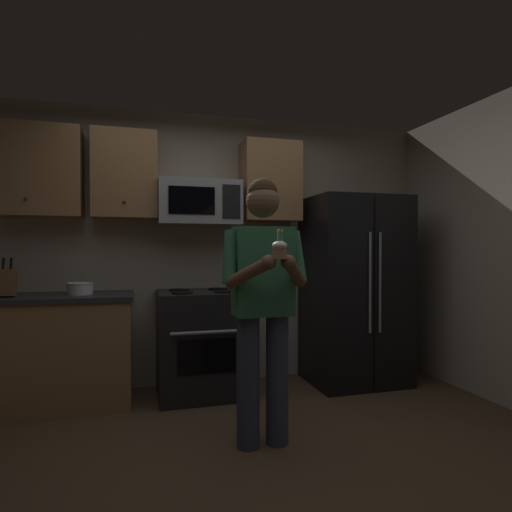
{
  "coord_description": "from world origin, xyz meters",
  "views": [
    {
      "loc": [
        -0.71,
        -2.46,
        1.29
      ],
      "look_at": [
        0.05,
        0.25,
        1.25
      ],
      "focal_mm": 30.17,
      "sensor_mm": 36.0,
      "label": 1
    }
  ],
  "objects": [
    {
      "name": "ground_plane",
      "position": [
        0.0,
        0.0,
        0.0
      ],
      "size": [
        6.0,
        6.0,
        0.0
      ],
      "primitive_type": "plane",
      "color": "brown"
    },
    {
      "name": "wall_back",
      "position": [
        0.0,
        1.75,
        1.3
      ],
      "size": [
        4.4,
        0.1,
        2.6
      ],
      "primitive_type": "cube",
      "color": "#B7AD99",
      "rests_on": "ground"
    },
    {
      "name": "oven_range",
      "position": [
        -0.15,
        1.36,
        0.46
      ],
      "size": [
        0.76,
        0.7,
        0.93
      ],
      "color": "black",
      "rests_on": "ground"
    },
    {
      "name": "microwave",
      "position": [
        -0.15,
        1.48,
        1.72
      ],
      "size": [
        0.74,
        0.41,
        0.4
      ],
      "color": "#9EA0A5"
    },
    {
      "name": "refrigerator",
      "position": [
        1.35,
        1.32,
        0.9
      ],
      "size": [
        0.9,
        0.75,
        1.8
      ],
      "color": "black",
      "rests_on": "ground"
    },
    {
      "name": "cabinet_row_upper",
      "position": [
        -0.72,
        1.53,
        1.95
      ],
      "size": [
        2.78,
        0.36,
        0.76
      ],
      "color": "#9E7247"
    },
    {
      "name": "counter_left",
      "position": [
        -1.45,
        1.38,
        0.46
      ],
      "size": [
        1.44,
        0.66,
        0.92
      ],
      "color": "#9E7247",
      "rests_on": "ground"
    },
    {
      "name": "knife_block",
      "position": [
        -1.71,
        1.33,
        1.03
      ],
      "size": [
        0.16,
        0.15,
        0.32
      ],
      "color": "brown",
      "rests_on": "counter_left"
    },
    {
      "name": "bowl_large_white",
      "position": [
        -1.16,
        1.37,
        0.97
      ],
      "size": [
        0.21,
        0.21,
        0.1
      ],
      "color": "white",
      "rests_on": "counter_left"
    },
    {
      "name": "person",
      "position": [
        0.09,
        0.23,
        1.0
      ],
      "size": [
        0.6,
        0.48,
        1.76
      ],
      "color": "#383F59",
      "rests_on": "ground"
    },
    {
      "name": "cupcake",
      "position": [
        0.09,
        -0.09,
        1.29
      ],
      "size": [
        0.09,
        0.09,
        0.17
      ],
      "color": "#A87F56"
    }
  ]
}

